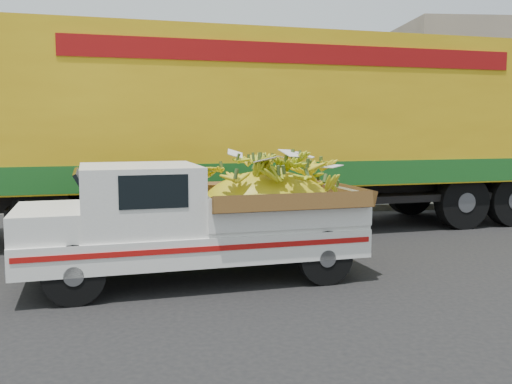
{
  "coord_description": "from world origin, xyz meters",
  "views": [
    {
      "loc": [
        -0.5,
        -8.13,
        2.06
      ],
      "look_at": [
        0.18,
        0.29,
        1.1
      ],
      "focal_mm": 40.0,
      "sensor_mm": 36.0,
      "label": 1
    }
  ],
  "objects": [
    {
      "name": "ground",
      "position": [
        0.0,
        0.0,
        0.0
      ],
      "size": [
        100.0,
        100.0,
        0.0
      ],
      "primitive_type": "plane",
      "color": "black",
      "rests_on": "ground"
    },
    {
      "name": "curb",
      "position": [
        0.0,
        5.72,
        0.07
      ],
      "size": [
        60.0,
        0.25,
        0.15
      ],
      "primitive_type": "cube",
      "color": "gray",
      "rests_on": "ground"
    },
    {
      "name": "sidewalk",
      "position": [
        0.0,
        7.82,
        0.07
      ],
      "size": [
        60.0,
        4.0,
        0.14
      ],
      "primitive_type": "cube",
      "color": "gray",
      "rests_on": "ground"
    },
    {
      "name": "building_left",
      "position": [
        -8.0,
        13.72,
        2.5
      ],
      "size": [
        18.0,
        6.0,
        5.0
      ],
      "primitive_type": "cube",
      "color": "gray",
      "rests_on": "ground"
    },
    {
      "name": "pickup_truck",
      "position": [
        -0.39,
        -0.47,
        0.84
      ],
      "size": [
        4.72,
        2.52,
        1.57
      ],
      "rotation": [
        0.0,
        0.0,
        0.21
      ],
      "color": "black",
      "rests_on": "ground"
    },
    {
      "name": "semi_trailer",
      "position": [
        1.0,
        3.28,
        2.12
      ],
      "size": [
        12.08,
        4.79,
        3.8
      ],
      "rotation": [
        0.0,
        0.0,
        0.2
      ],
      "color": "black",
      "rests_on": "ground"
    }
  ]
}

